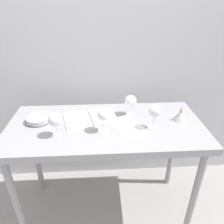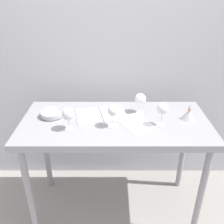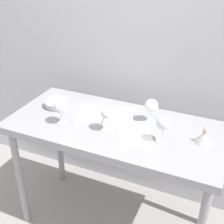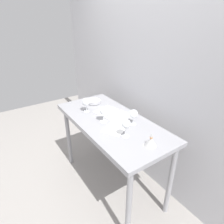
% 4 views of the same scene
% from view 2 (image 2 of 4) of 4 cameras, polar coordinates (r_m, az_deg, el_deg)
% --- Properties ---
extents(ground_plane, '(6.00, 6.00, 0.00)m').
position_cam_2_polar(ground_plane, '(2.40, 0.62, -20.94)').
color(ground_plane, gray).
extents(back_wall, '(3.80, 0.04, 2.60)m').
position_cam_2_polar(back_wall, '(2.13, 0.68, 14.14)').
color(back_wall, silver).
rests_on(back_wall, ground_plane).
extents(steel_counter, '(1.40, 0.65, 0.90)m').
position_cam_2_polar(steel_counter, '(1.87, 0.74, -4.82)').
color(steel_counter, '#939398').
rests_on(steel_counter, ground_plane).
extents(wine_glass_near_right, '(0.08, 0.08, 0.17)m').
position_cam_2_polar(wine_glass_near_right, '(1.74, 11.69, 0.62)').
color(wine_glass_near_right, white).
rests_on(wine_glass_near_right, steel_counter).
extents(wine_glass_far_right, '(0.09, 0.09, 0.16)m').
position_cam_2_polar(wine_glass_far_right, '(1.90, 6.64, 2.92)').
color(wine_glass_far_right, white).
rests_on(wine_glass_far_right, steel_counter).
extents(wine_glass_near_left, '(0.09, 0.09, 0.17)m').
position_cam_2_polar(wine_glass_near_left, '(1.68, -10.18, -0.52)').
color(wine_glass_near_left, white).
rests_on(wine_glass_near_left, steel_counter).
extents(wine_glass_near_center, '(0.08, 0.08, 0.17)m').
position_cam_2_polar(wine_glass_near_center, '(1.69, 0.26, 0.15)').
color(wine_glass_near_center, white).
rests_on(wine_glass_near_center, steel_counter).
extents(open_notebook, '(0.42, 0.32, 0.01)m').
position_cam_2_polar(open_notebook, '(1.90, -2.59, -0.51)').
color(open_notebook, white).
rests_on(open_notebook, steel_counter).
extents(tasting_sheet_upper, '(0.30, 0.34, 0.00)m').
position_cam_2_polar(tasting_sheet_upper, '(1.79, 5.61, -2.60)').
color(tasting_sheet_upper, white).
rests_on(tasting_sheet_upper, steel_counter).
extents(tasting_bowl, '(0.17, 0.17, 0.04)m').
position_cam_2_polar(tasting_bowl, '(1.92, -13.88, -0.31)').
color(tasting_bowl, '#DBCC66').
rests_on(tasting_bowl, steel_counter).
extents(decanter_funnel, '(0.11, 0.11, 0.12)m').
position_cam_2_polar(decanter_funnel, '(1.91, 17.50, -0.54)').
color(decanter_funnel, '#BABABA').
rests_on(decanter_funnel, steel_counter).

